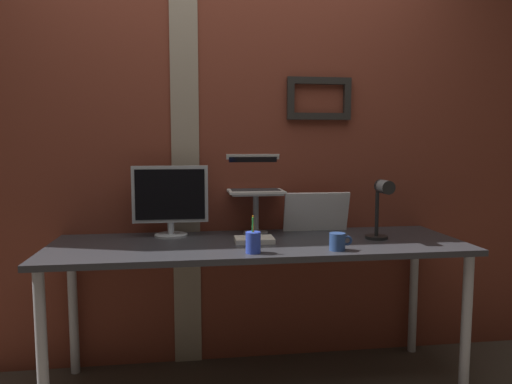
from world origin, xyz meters
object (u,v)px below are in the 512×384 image
Objects in this scene: desk_lamp at (381,203)px; coffee_mug at (338,242)px; monitor at (170,198)px; pen_cup at (253,242)px; laptop at (254,182)px; whiteboard_panel at (316,212)px.

desk_lamp reaches higher than coffee_mug.
monitor reaches higher than coffee_mug.
desk_lamp is (1.09, -0.27, -0.02)m from monitor.
pen_cup is at bearing -165.18° from desk_lamp.
laptop is 0.96× the size of desk_lamp.
desk_lamp is (0.26, -0.30, 0.08)m from whiteboard_panel.
monitor is 1.13m from desk_lamp.
pen_cup is at bearing -179.99° from coffee_mug.
pen_cup is at bearing -98.25° from laptop.
monitor is at bearing 165.99° from desk_lamp.
laptop is (0.47, 0.07, 0.08)m from monitor.
laptop reaches higher than pen_cup.
whiteboard_panel is 3.37× the size of coffee_mug.
laptop is 0.72m from desk_lamp.
desk_lamp is 0.74m from pen_cup.
whiteboard_panel is 0.66m from pen_cup.
laptop reaches higher than whiteboard_panel.
pen_cup is (0.39, -0.46, -0.16)m from monitor.
whiteboard_panel is 0.41m from desk_lamp.
whiteboard_panel is at bearing -5.91° from laptop.
desk_lamp is at bearing -28.70° from laptop.
coffee_mug is at bearing -29.68° from monitor.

